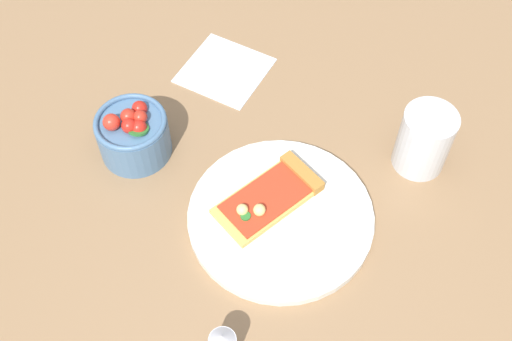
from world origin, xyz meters
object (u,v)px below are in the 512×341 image
plate (281,217)px  soda_glass (424,142)px  pizza_slice_main (272,195)px  salad_bowl (133,134)px  paper_napkin (225,70)px

plate → soda_glass: soda_glass is taller
pizza_slice_main → soda_glass: size_ratio=1.61×
pizza_slice_main → plate: bearing=-53.6°
salad_bowl → soda_glass: 0.44m
pizza_slice_main → paper_napkin: bearing=119.1°
plate → paper_napkin: bearing=119.9°
plate → soda_glass: (0.19, 0.15, 0.04)m
pizza_slice_main → paper_napkin: size_ratio=1.27×
soda_glass → plate: bearing=-140.8°
pizza_slice_main → paper_napkin: pizza_slice_main is taller
pizza_slice_main → soda_glass: soda_glass is taller
pizza_slice_main → soda_glass: 0.24m
plate → paper_napkin: size_ratio=2.00×
pizza_slice_main → salad_bowl: salad_bowl is taller
plate → paper_napkin: plate is taller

